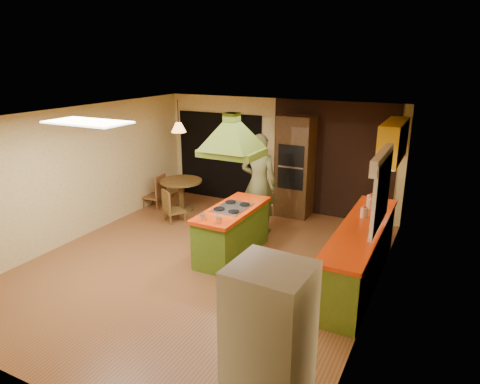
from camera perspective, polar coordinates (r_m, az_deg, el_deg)
The scene contains 21 objects.
ground at distance 7.40m, azimuth -4.80°, elevation -9.49°, with size 6.50×6.50×0.00m, color brown.
room_walls at distance 6.92m, azimuth -5.06°, elevation -0.22°, with size 5.50×6.50×6.50m.
ceiling_plane at distance 6.65m, azimuth -5.35°, elevation 10.09°, with size 6.50×6.50×0.00m, color silver.
brick_panel at distance 9.34m, azimuth 12.15°, elevation 4.13°, with size 2.64×0.03×2.50m, color #381E14.
nook_opening at distance 10.39m, azimuth -2.73°, elevation 4.72°, with size 2.20×0.03×2.10m, color black.
right_counter at distance 6.91m, azimuth 15.66°, elevation -7.90°, with size 0.62×3.05×0.92m.
upper_cabinets at distance 7.96m, azimuth 19.75°, elevation 6.37°, with size 0.34×1.40×0.70m, color yellow.
window_right at distance 6.24m, azimuth 18.47°, elevation 1.94°, with size 0.12×1.35×1.06m.
fluor_panel at distance 6.42m, azimuth -19.66°, elevation 8.76°, with size 1.20×0.60×0.03m, color white.
kitchen_island at distance 7.51m, azimuth -1.03°, elevation -5.25°, with size 0.72×1.75×0.89m.
range_hood at distance 7.01m, azimuth -1.11°, elevation 8.51°, with size 1.00×0.73×0.79m.
man at distance 8.39m, azimuth 2.54°, elevation 1.15°, with size 0.72×0.47×1.98m, color #4E4F2A.
refrigerator at distance 4.11m, azimuth 3.88°, elevation -20.29°, with size 0.69×0.65×1.67m, color white.
wall_oven at distance 9.31m, azimuth 7.39°, elevation 3.38°, with size 0.73×0.61×2.20m.
dining_table at distance 9.77m, azimuth -7.84°, elevation 0.39°, with size 0.95×0.95×0.71m.
chair_left at distance 10.13m, azimuth -11.40°, elevation 0.17°, with size 0.43×0.43×0.78m, color brown, non-canonical shape.
chair_near at distance 9.18m, azimuth -8.80°, elevation -1.75°, with size 0.39×0.39×0.70m, color brown, non-canonical shape.
pendant_lamp at distance 9.46m, azimuth -8.19°, elevation 8.53°, with size 0.32×0.32×0.21m, color #FF9E3F.
canister_large at distance 7.55m, azimuth 17.05°, elevation -1.23°, with size 0.14×0.14×0.21m, color beige.
canister_medium at distance 7.51m, azimuth 16.97°, elevation -1.45°, with size 0.13×0.13×0.18m, color #F2E5C3.
canister_small at distance 7.05m, azimuth 16.24°, elevation -2.67°, with size 0.12×0.12×0.16m, color beige.
Camera 1 is at (3.50, -5.58, 3.35)m, focal length 32.00 mm.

